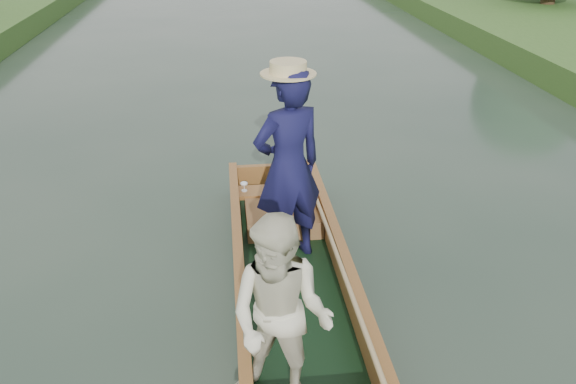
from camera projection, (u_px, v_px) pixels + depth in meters
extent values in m
plane|color=#283D30|center=(295.00, 310.00, 5.32)|extent=(120.00, 120.00, 0.00)
cube|color=black|center=(295.00, 306.00, 5.31)|extent=(1.10, 5.00, 0.08)
cube|color=#9F6231|center=(240.00, 293.00, 5.16)|extent=(0.08, 5.00, 0.32)
cube|color=#9F6231|center=(349.00, 285.00, 5.27)|extent=(0.08, 5.00, 0.32)
cube|color=#9F6231|center=(272.00, 176.00, 7.39)|extent=(1.10, 0.08, 0.32)
cube|color=#9F6231|center=(240.00, 277.00, 5.08)|extent=(0.10, 5.00, 0.04)
cube|color=#9F6231|center=(350.00, 270.00, 5.18)|extent=(0.10, 5.00, 0.04)
cube|color=#9F6231|center=(276.00, 191.00, 6.87)|extent=(0.94, 0.30, 0.05)
imported|color=#13123B|center=(288.00, 168.00, 5.55)|extent=(0.87, 0.73, 2.04)
cylinder|color=beige|center=(288.00, 70.00, 5.11)|extent=(0.52, 0.52, 0.12)
imported|color=beige|center=(281.00, 319.00, 3.88)|extent=(0.95, 0.86, 1.58)
cube|color=brown|center=(282.00, 213.00, 6.59)|extent=(0.85, 0.90, 0.22)
sphere|color=tan|center=(306.00, 200.00, 6.44)|extent=(0.19, 0.19, 0.19)
sphere|color=tan|center=(306.00, 189.00, 6.36)|extent=(0.14, 0.14, 0.14)
sphere|color=tan|center=(302.00, 185.00, 6.33)|extent=(0.05, 0.05, 0.05)
sphere|color=tan|center=(311.00, 184.00, 6.34)|extent=(0.05, 0.05, 0.05)
sphere|color=tan|center=(307.00, 193.00, 6.32)|extent=(0.06, 0.06, 0.06)
sphere|color=tan|center=(299.00, 199.00, 6.40)|extent=(0.07, 0.07, 0.07)
sphere|color=tan|center=(314.00, 198.00, 6.41)|extent=(0.07, 0.07, 0.07)
sphere|color=tan|center=(302.00, 208.00, 6.44)|extent=(0.08, 0.08, 0.08)
sphere|color=tan|center=(310.00, 207.00, 6.45)|extent=(0.08, 0.08, 0.08)
cylinder|color=silver|center=(244.00, 190.00, 6.81)|extent=(0.07, 0.07, 0.01)
cylinder|color=silver|center=(244.00, 188.00, 6.80)|extent=(0.01, 0.01, 0.08)
ellipsoid|color=silver|center=(244.00, 183.00, 6.77)|extent=(0.09, 0.09, 0.05)
cylinder|color=tan|center=(350.00, 291.00, 4.83)|extent=(0.04, 4.09, 0.19)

